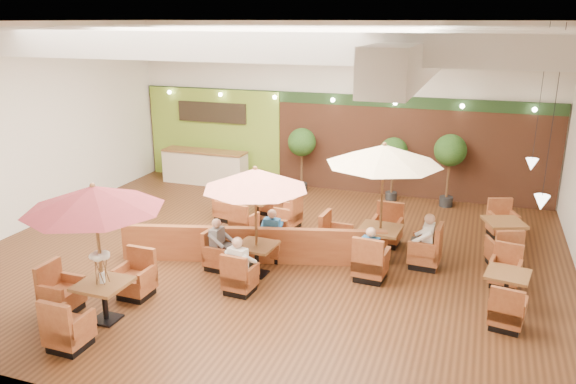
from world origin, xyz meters
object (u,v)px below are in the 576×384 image
at_px(table_4, 506,290).
at_px(topiary_0, 302,145).
at_px(service_counter, 205,167).
at_px(table_3, 257,209).
at_px(table_5, 503,236).
at_px(diner_2, 219,239).
at_px(diner_1, 271,230).
at_px(diner_0, 239,259).
at_px(table_0, 93,224).
at_px(diner_3, 371,248).
at_px(diner_4, 426,236).
at_px(table_2, 383,183).
at_px(topiary_1, 393,154).
at_px(booth_divider, 253,245).
at_px(table_1, 253,197).
at_px(topiary_2, 450,153).

xyz_separation_m(table_4, topiary_0, (-6.31, 6.11, 1.25)).
relative_size(service_counter, table_3, 1.17).
height_order(table_4, table_5, table_5).
bearing_deg(diner_2, table_3, -170.23).
relative_size(table_3, diner_1, 3.29).
distance_m(table_3, diner_0, 4.19).
height_order(table_0, table_5, table_0).
bearing_deg(diner_3, diner_4, 55.05).
xyz_separation_m(table_3, table_4, (6.52, -2.73, -0.07)).
relative_size(table_2, diner_0, 3.56).
bearing_deg(table_2, table_3, 162.89).
bearing_deg(topiary_0, service_counter, -176.72).
distance_m(table_3, topiary_1, 4.79).
relative_size(booth_divider, topiary_1, 3.07).
bearing_deg(table_1, topiary_1, 76.21).
bearing_deg(table_0, diner_2, 69.58).
distance_m(table_0, diner_1, 4.44).
relative_size(table_5, topiary_0, 1.31).
xyz_separation_m(service_counter, diner_0, (4.53, -7.16, 0.18)).
xyz_separation_m(table_0, table_1, (1.97, 2.83, -0.13)).
bearing_deg(booth_divider, diner_1, 28.46).
bearing_deg(diner_1, diner_0, 88.93).
relative_size(topiary_2, diner_2, 2.95).
height_order(table_2, topiary_1, table_2).
relative_size(booth_divider, diner_1, 8.04).
bearing_deg(diner_4, table_1, 115.69).
xyz_separation_m(table_4, topiary_1, (-3.31, 6.11, 1.17)).
height_order(diner_0, diner_2, diner_0).
bearing_deg(service_counter, topiary_0, 3.28).
bearing_deg(diner_3, table_1, -156.32).
xyz_separation_m(booth_divider, topiary_1, (2.31, 5.83, 1.09)).
relative_size(diner_0, diner_1, 1.04).
bearing_deg(topiary_2, table_3, -145.52).
xyz_separation_m(table_5, topiary_1, (-3.28, 3.12, 1.14)).
xyz_separation_m(table_1, table_4, (5.33, 0.33, -1.49)).
height_order(table_0, diner_1, table_0).
xyz_separation_m(service_counter, table_4, (9.80, -5.91, -0.23)).
bearing_deg(table_1, booth_divider, 119.02).
bearing_deg(diner_0, diner_1, 102.26).
xyz_separation_m(table_2, table_4, (2.81, -1.35, -1.60)).
height_order(diner_0, diner_4, diner_4).
distance_m(booth_divider, table_1, 1.55).
distance_m(table_3, table_4, 7.07).
distance_m(table_1, diner_1, 1.43).
height_order(booth_divider, table_3, table_3).
bearing_deg(table_4, diner_0, -157.31).
xyz_separation_m(diner_0, diner_4, (3.53, 2.60, 0.02)).
bearing_deg(table_3, table_5, 12.10).
xyz_separation_m(diner_2, diner_4, (4.45, 1.67, 0.03)).
bearing_deg(table_5, diner_1, -176.72).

